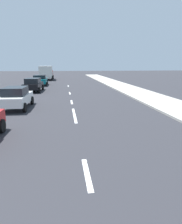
{
  "coord_description": "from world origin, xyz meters",
  "views": [
    {
      "loc": [
        -0.58,
        2.85,
        3.15
      ],
      "look_at": [
        0.55,
        11.15,
        1.1
      ],
      "focal_mm": 31.46,
      "sensor_mm": 36.0,
      "label": 1
    }
  ],
  "objects_px": {
    "parked_car_black": "(33,84)",
    "parked_car_teal": "(40,80)",
    "parked_car_white": "(16,97)",
    "delivery_truck": "(46,72)"
  },
  "relations": [
    {
      "from": "parked_car_white",
      "to": "parked_car_teal",
      "type": "xyz_separation_m",
      "value": [
        -0.15,
        16.32,
        0.01
      ]
    },
    {
      "from": "parked_car_teal",
      "to": "delivery_truck",
      "type": "distance_m",
      "value": 10.89
    },
    {
      "from": "parked_car_black",
      "to": "delivery_truck",
      "type": "distance_m",
      "value": 17.92
    },
    {
      "from": "parked_car_black",
      "to": "parked_car_teal",
      "type": "bearing_deg",
      "value": 92.92
    },
    {
      "from": "parked_car_white",
      "to": "delivery_truck",
      "type": "xyz_separation_m",
      "value": [
        -0.1,
        27.19,
        0.67
      ]
    },
    {
      "from": "parked_car_white",
      "to": "parked_car_black",
      "type": "xyz_separation_m",
      "value": [
        -0.14,
        9.28,
        0.0
      ]
    },
    {
      "from": "parked_car_white",
      "to": "parked_car_teal",
      "type": "distance_m",
      "value": 16.32
    },
    {
      "from": "parked_car_black",
      "to": "delivery_truck",
      "type": "height_order",
      "value": "delivery_truck"
    },
    {
      "from": "parked_car_teal",
      "to": "parked_car_white",
      "type": "bearing_deg",
      "value": -90.8
    },
    {
      "from": "parked_car_white",
      "to": "delivery_truck",
      "type": "bearing_deg",
      "value": 92.03
    }
  ]
}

